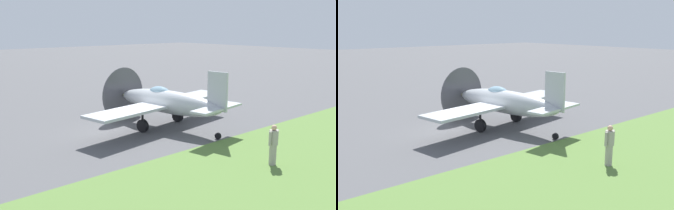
% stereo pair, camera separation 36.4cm
% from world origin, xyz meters
% --- Properties ---
extents(ground_plane, '(160.00, 160.00, 0.00)m').
position_xyz_m(ground_plane, '(0.00, 0.00, 0.00)').
color(ground_plane, '#515154').
extents(grass_verge, '(120.00, 11.00, 0.01)m').
position_xyz_m(grass_verge, '(0.00, -9.80, 0.00)').
color(grass_verge, '#567A38').
rests_on(grass_verge, ground).
extents(airplane_lead, '(10.30, 8.19, 3.65)m').
position_xyz_m(airplane_lead, '(2.56, -0.59, 1.53)').
color(airplane_lead, '#B2B7BC').
rests_on(airplane_lead, ground).
extents(ground_crew_chief, '(0.63, 0.38, 1.73)m').
position_xyz_m(ground_crew_chief, '(1.99, -8.08, 0.91)').
color(ground_crew_chief, '#9E998E').
rests_on(ground_crew_chief, ground).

